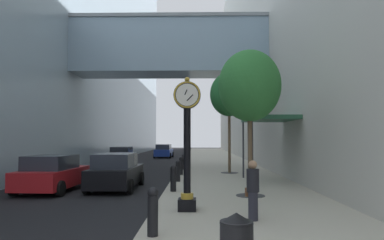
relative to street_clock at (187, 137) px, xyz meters
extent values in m
plane|color=black|center=(-1.08, 20.42, -2.39)|extent=(110.00, 110.00, 0.00)
cube|color=#ADA593|center=(2.05, 23.42, -2.32)|extent=(6.27, 80.00, 0.14)
cube|color=#849EB2|center=(-1.70, 14.32, 6.44)|extent=(14.39, 3.20, 3.77)
cube|color=gray|center=(-1.70, 14.32, 8.45)|extent=(14.39, 3.40, 0.24)
cube|color=#B7B2A8|center=(9.69, 23.42, 10.74)|extent=(9.00, 80.00, 26.26)
cube|color=black|center=(0.00, 0.01, -2.07)|extent=(0.55, 0.55, 0.35)
cylinder|color=gold|center=(0.00, 0.01, -1.81)|extent=(0.38, 0.38, 0.18)
cylinder|color=black|center=(0.00, 0.01, -0.42)|extent=(0.22, 0.22, 2.59)
cylinder|color=black|center=(0.00, 0.01, 1.29)|extent=(0.84, 0.28, 0.84)
torus|color=gold|center=(0.00, -0.14, 1.29)|extent=(0.82, 0.05, 0.82)
cylinder|color=white|center=(0.00, -0.14, 1.29)|extent=(0.69, 0.01, 0.69)
cylinder|color=white|center=(0.00, 0.16, 1.29)|extent=(0.69, 0.01, 0.69)
sphere|color=gold|center=(0.00, 0.01, 1.78)|extent=(0.16, 0.16, 0.16)
cube|color=black|center=(-0.03, -0.15, 1.37)|extent=(0.09, 0.01, 0.17)
cube|color=black|center=(0.09, -0.15, 1.20)|extent=(0.20, 0.01, 0.21)
cylinder|color=black|center=(-0.69, -2.79, -1.80)|extent=(0.24, 0.24, 0.90)
sphere|color=black|center=(-0.69, -2.79, -1.28)|extent=(0.26, 0.26, 0.26)
cylinder|color=black|center=(-0.69, 3.79, -1.80)|extent=(0.24, 0.24, 0.90)
sphere|color=black|center=(-0.69, 3.79, -1.28)|extent=(0.26, 0.26, 0.26)
cylinder|color=black|center=(-0.69, 7.07, -1.80)|extent=(0.24, 0.24, 0.90)
sphere|color=black|center=(-0.69, 7.07, -1.28)|extent=(0.26, 0.26, 0.26)
cylinder|color=black|center=(-0.69, 10.36, -1.80)|extent=(0.24, 0.24, 0.90)
sphere|color=black|center=(-0.69, 10.36, -1.28)|extent=(0.26, 0.26, 0.26)
cylinder|color=black|center=(-0.69, 13.65, -1.80)|extent=(0.24, 0.24, 0.90)
sphere|color=black|center=(-0.69, 13.65, -1.28)|extent=(0.26, 0.26, 0.26)
cylinder|color=#333335|center=(2.34, 2.73, -2.24)|extent=(1.10, 1.10, 0.02)
cylinder|color=brown|center=(2.34, 2.73, -0.58)|extent=(0.18, 0.18, 3.34)
ellipsoid|color=#2D7033|center=(2.34, 2.73, 2.00)|extent=(2.42, 2.42, 2.78)
cylinder|color=#333335|center=(2.34, 11.51, -2.24)|extent=(1.10, 1.10, 0.02)
cylinder|color=brown|center=(2.34, 11.51, -0.20)|extent=(0.18, 0.18, 4.10)
ellipsoid|color=#23602D|center=(2.34, 11.51, 2.77)|extent=(2.45, 2.45, 2.82)
cone|color=black|center=(0.93, -5.25, -1.28)|extent=(0.53, 0.53, 0.16)
cylinder|color=#23232D|center=(1.81, -1.27, -1.87)|extent=(0.33, 0.33, 0.76)
cylinder|color=black|center=(1.81, -1.27, -1.18)|extent=(0.43, 0.43, 0.61)
sphere|color=#9E7556|center=(1.81, -1.27, -0.76)|extent=(0.23, 0.23, 0.23)
cube|color=brown|center=(1.74, -1.06, -1.52)|extent=(0.23, 0.18, 0.24)
cube|color=#235138|center=(3.99, 7.21, 0.95)|extent=(2.40, 3.60, 0.20)
cylinder|color=#333338|center=(2.87, 5.61, -0.65)|extent=(0.10, 0.10, 3.20)
cylinder|color=#333338|center=(2.87, 8.81, -0.65)|extent=(0.10, 0.10, 3.20)
cube|color=slate|center=(-6.52, 20.70, -1.79)|extent=(1.85, 4.40, 0.75)
cube|color=#282D38|center=(-6.52, 20.48, -1.13)|extent=(1.61, 2.47, 0.61)
cylinder|color=black|center=(-7.44, 22.18, -2.07)|extent=(0.23, 0.64, 0.64)
cylinder|color=black|center=(-5.64, 22.20, -2.07)|extent=(0.23, 0.64, 0.64)
cylinder|color=black|center=(-7.41, 19.20, -2.07)|extent=(0.23, 0.64, 0.64)
cylinder|color=black|center=(-5.61, 19.22, -2.07)|extent=(0.23, 0.64, 0.64)
cube|color=#AD191E|center=(-6.10, 4.69, -1.78)|extent=(2.06, 4.14, 0.77)
cube|color=#282D38|center=(-6.11, 4.48, -1.11)|extent=(1.76, 2.34, 0.63)
cylinder|color=black|center=(-6.99, 6.10, -2.07)|extent=(0.25, 0.65, 0.64)
cylinder|color=black|center=(-5.10, 6.03, -2.07)|extent=(0.25, 0.65, 0.64)
cylinder|color=black|center=(-7.10, 3.34, -2.07)|extent=(0.25, 0.65, 0.64)
cylinder|color=black|center=(-5.21, 3.27, -2.07)|extent=(0.25, 0.65, 0.64)
cube|color=navy|center=(-3.76, 31.16, -1.78)|extent=(1.96, 4.26, 0.77)
cube|color=#282D38|center=(-3.77, 30.95, -1.10)|extent=(1.68, 2.40, 0.63)
cylinder|color=black|center=(-4.64, 32.61, -2.07)|extent=(0.24, 0.65, 0.64)
cylinder|color=black|center=(-2.80, 32.56, -2.07)|extent=(0.24, 0.65, 0.64)
cylinder|color=black|center=(-4.72, 29.76, -2.07)|extent=(0.24, 0.65, 0.64)
cylinder|color=black|center=(-2.89, 29.70, -2.07)|extent=(0.24, 0.65, 0.64)
cube|color=black|center=(-3.43, 5.32, -1.77)|extent=(1.84, 4.24, 0.80)
cube|color=#282D38|center=(-3.43, 5.11, -1.06)|extent=(1.61, 2.37, 0.65)
cylinder|color=black|center=(-4.34, 6.76, -2.07)|extent=(0.22, 0.64, 0.64)
cylinder|color=black|center=(-2.51, 6.76, -2.07)|extent=(0.22, 0.64, 0.64)
cylinder|color=black|center=(-4.34, 3.88, -2.07)|extent=(0.22, 0.64, 0.64)
cylinder|color=black|center=(-2.52, 3.88, -2.07)|extent=(0.22, 0.64, 0.64)
camera|label=1|loc=(0.33, -10.74, -0.04)|focal=32.57mm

